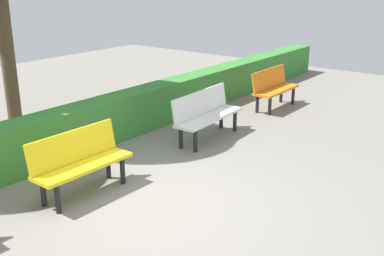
{
  "coord_description": "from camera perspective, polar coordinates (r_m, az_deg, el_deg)",
  "views": [
    {
      "loc": [
        3.96,
        3.77,
        2.86
      ],
      "look_at": [
        -1.55,
        -0.44,
        0.55
      ],
      "focal_mm": 43.97,
      "sensor_mm": 36.0,
      "label": 1
    }
  ],
  "objects": [
    {
      "name": "bench_orange",
      "position": [
        10.46,
        9.85,
        4.98
      ],
      "size": [
        1.39,
        0.47,
        0.86
      ],
      "rotation": [
        0.0,
        0.0,
        -0.0
      ],
      "color": "orange",
      "rests_on": "ground_plane"
    },
    {
      "name": "bench_white",
      "position": [
        8.35,
        1.69,
        1.87
      ],
      "size": [
        1.64,
        0.53,
        0.86
      ],
      "rotation": [
        0.0,
        0.0,
        0.05
      ],
      "color": "white",
      "rests_on": "ground_plane"
    },
    {
      "name": "hedge_row",
      "position": [
        8.24,
        -11.36,
        0.6
      ],
      "size": [
        16.2,
        0.5,
        0.78
      ],
      "primitive_type": "cube",
      "color": "#387F33",
      "rests_on": "ground_plane"
    },
    {
      "name": "bench_yellow",
      "position": [
        6.44,
        -13.46,
        -3.8
      ],
      "size": [
        1.4,
        0.48,
        0.86
      ],
      "rotation": [
        0.0,
        0.0,
        -0.02
      ],
      "color": "yellow",
      "rests_on": "ground_plane"
    },
    {
      "name": "ground_plane",
      "position": [
        6.17,
        -5.57,
        -9.27
      ],
      "size": [
        20.2,
        20.2,
        0.0
      ],
      "primitive_type": "plane",
      "color": "gray"
    }
  ]
}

